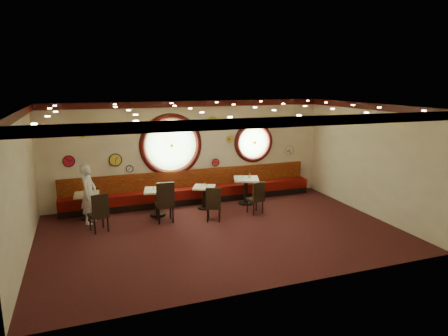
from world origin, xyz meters
TOP-DOWN VIEW (x-y plane):
  - floor at (0.00, 0.00)m, footprint 9.00×6.00m
  - ceiling at (0.00, 0.00)m, footprint 9.00×6.00m
  - wall_back at (0.00, 3.00)m, footprint 9.00×0.02m
  - wall_front at (0.00, -3.00)m, footprint 9.00×0.02m
  - wall_left at (-4.50, 0.00)m, footprint 0.02×6.00m
  - wall_right at (4.50, 0.00)m, footprint 0.02×6.00m
  - molding_back at (0.00, 2.95)m, footprint 9.00×0.10m
  - molding_front at (0.00, -2.95)m, footprint 9.00×0.10m
  - molding_left at (-4.45, 0.00)m, footprint 0.10×6.00m
  - molding_right at (4.45, 0.00)m, footprint 0.10×6.00m
  - banquette_base at (0.00, 2.72)m, footprint 8.00×0.55m
  - banquette_seat at (0.00, 2.72)m, footprint 8.00×0.55m
  - banquette_back at (0.00, 2.94)m, footprint 8.00×0.10m
  - porthole_left_glass at (-0.60, 3.00)m, footprint 1.66×0.02m
  - porthole_left_frame at (-0.60, 2.98)m, footprint 1.98×0.18m
  - porthole_left_ring at (-0.60, 2.95)m, footprint 1.61×0.03m
  - porthole_right_glass at (2.20, 3.00)m, footprint 1.10×0.02m
  - porthole_right_frame at (2.20, 2.98)m, footprint 1.38×0.18m
  - porthole_right_ring at (2.20, 2.95)m, footprint 1.09×0.03m
  - wall_clock_0 at (-3.20, 2.96)m, footprint 0.26×0.03m
  - wall_clock_1 at (3.30, 2.96)m, footprint 0.28×0.03m
  - wall_clock_2 at (-1.90, 2.96)m, footprint 0.20×0.03m
  - wall_clock_3 at (-2.30, 2.96)m, footprint 0.36×0.03m
  - wall_clock_4 at (-2.00, 2.96)m, footprint 0.24×0.03m
  - wall_clock_5 at (1.35, 2.96)m, footprint 0.22×0.03m
  - wall_clock_6 at (0.75, 2.96)m, footprint 0.30×0.03m
  - wall_clock_7 at (0.85, 2.96)m, footprint 0.24×0.03m
  - wall_clock_8 at (3.55, 2.96)m, footprint 0.34×0.03m
  - wall_clock_9 at (-3.60, 2.96)m, footprint 0.32×0.03m
  - table_a at (-3.18, 2.23)m, footprint 0.70×0.70m
  - table_b at (-1.29, 1.86)m, footprint 0.84×0.84m
  - table_c at (0.17, 2.02)m, footprint 0.83×0.83m
  - table_d at (1.55, 2.03)m, footprint 0.97×0.97m
  - chair_a at (-2.91, 1.07)m, footprint 0.54×0.54m
  - chair_b at (-1.19, 1.21)m, footprint 0.50×0.50m
  - chair_c at (0.08, 0.84)m, footprint 0.53×0.53m
  - chair_d at (1.47, 1.03)m, footprint 0.48×0.48m
  - condiment_a_salt at (-3.26, 2.33)m, footprint 0.04×0.04m
  - condiment_b_salt at (-1.38, 1.86)m, footprint 0.03×0.03m
  - condiment_c_salt at (0.11, 2.06)m, footprint 0.03×0.03m
  - condiment_d_salt at (1.46, 2.12)m, footprint 0.03×0.03m
  - condiment_a_pepper at (-3.13, 2.21)m, footprint 0.03×0.03m
  - condiment_b_pepper at (-1.28, 1.83)m, footprint 0.04×0.04m
  - condiment_c_pepper at (0.24, 1.94)m, footprint 0.04×0.04m
  - condiment_d_pepper at (1.59, 1.98)m, footprint 0.03×0.03m
  - condiment_a_bottle at (-3.13, 2.33)m, footprint 0.05×0.05m
  - condiment_b_bottle at (-1.20, 1.97)m, footprint 0.05×0.05m
  - condiment_c_bottle at (0.20, 2.05)m, footprint 0.04×0.04m
  - condiment_d_bottle at (1.69, 2.06)m, footprint 0.05×0.05m
  - waiter at (-3.13, 1.90)m, footprint 0.58×0.70m

SIDE VIEW (x-z plane):
  - floor at x=0.00m, z-range 0.00..0.00m
  - banquette_base at x=0.00m, z-range 0.00..0.20m
  - banquette_seat at x=0.00m, z-range 0.20..0.50m
  - table_c at x=0.17m, z-range 0.09..0.78m
  - table_a at x=-3.18m, z-range 0.10..0.83m
  - table_b at x=-1.29m, z-range 0.10..0.88m
  - table_d at x=1.55m, z-range 0.11..0.94m
  - chair_d at x=1.47m, z-range 0.25..0.86m
  - chair_c at x=0.08m, z-range 0.26..0.86m
  - chair_a at x=-2.91m, z-range 0.27..0.91m
  - chair_b at x=-1.19m, z-range 0.30..1.02m
  - condiment_c_salt at x=0.11m, z-range 0.69..0.78m
  - condiment_c_pepper at x=0.24m, z-range 0.69..0.79m
  - banquette_back at x=0.00m, z-range 0.48..1.02m
  - condiment_c_bottle at x=0.20m, z-range 0.69..0.83m
  - condiment_a_pepper at x=-3.13m, z-range 0.73..0.82m
  - condiment_a_salt at x=-3.26m, z-range 0.73..0.83m
  - condiment_a_bottle at x=-3.13m, z-range 0.73..0.88m
  - waiter at x=-3.13m, z-range 0.00..1.64m
  - condiment_b_salt at x=-1.38m, z-range 0.78..0.87m
  - condiment_b_pepper at x=-1.28m, z-range 0.78..0.89m
  - condiment_b_bottle at x=-1.20m, z-range 0.78..0.94m
  - condiment_d_pepper at x=1.59m, z-range 0.83..0.92m
  - condiment_d_salt at x=1.46m, z-range 0.83..0.92m
  - condiment_d_bottle at x=1.69m, z-range 0.83..1.00m
  - wall_clock_2 at x=-1.90m, z-range 1.10..1.30m
  - wall_clock_7 at x=0.85m, z-range 1.08..1.32m
  - wall_clock_8 at x=3.55m, z-range 1.28..1.62m
  - wall_clock_3 at x=-2.30m, z-range 1.32..1.68m
  - wall_clock_9 at x=-3.60m, z-range 1.39..1.71m
  - wall_back at x=0.00m, z-range 0.00..3.20m
  - wall_front at x=0.00m, z-range 0.00..3.20m
  - wall_left at x=-4.50m, z-range 0.00..3.20m
  - wall_right at x=4.50m, z-range 0.00..3.20m
  - porthole_right_ring at x=2.20m, z-range 1.26..2.34m
  - porthole_right_glass at x=2.20m, z-range 1.25..2.35m
  - porthole_right_frame at x=2.20m, z-range 1.11..2.49m
  - porthole_left_glass at x=-0.60m, z-range 1.02..2.68m
  - porthole_left_frame at x=-0.60m, z-range 0.86..2.84m
  - porthole_left_ring at x=-0.60m, z-range 1.04..2.66m
  - wall_clock_5 at x=1.35m, z-range 1.84..2.06m
  - wall_clock_0 at x=-3.20m, z-range 2.22..2.48m
  - wall_clock_1 at x=3.30m, z-range 2.26..2.54m
  - wall_clock_4 at x=-2.00m, z-range 2.33..2.57m
  - wall_clock_6 at x=0.75m, z-range 2.40..2.70m
  - molding_back at x=0.00m, z-range 3.02..3.20m
  - molding_front at x=0.00m, z-range 3.02..3.20m
  - molding_left at x=-4.45m, z-range 3.02..3.20m
  - molding_right at x=4.45m, z-range 3.02..3.20m
  - ceiling at x=0.00m, z-range 3.19..3.21m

